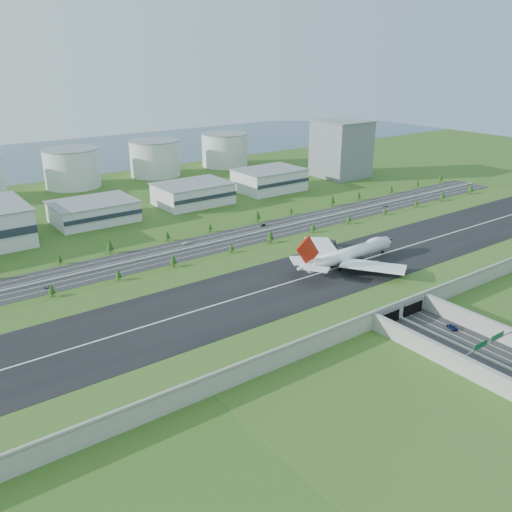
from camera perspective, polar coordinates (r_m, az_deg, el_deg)
ground at (r=299.09m, az=7.57°, el=-2.98°), size 1200.00×1200.00×0.00m
airfield_deck at (r=297.41m, az=7.62°, el=-2.26°), size 520.00×100.00×9.20m
underpass_road at (r=244.07m, az=24.03°, el=-9.60°), size 38.80×120.40×8.00m
sign_gantry_near at (r=244.19m, az=23.27°, el=-8.51°), size 38.70×0.70×9.80m
north_expressway at (r=368.37m, az=-2.60°, el=1.81°), size 560.00×36.00×0.12m
tree_row at (r=383.40m, az=0.92°, el=3.31°), size 502.34×48.75×8.50m
hangar_mid_a at (r=422.91m, az=-16.71°, el=4.50°), size 58.00×42.00×15.00m
hangar_mid_b at (r=456.39m, az=-6.66°, el=6.52°), size 58.00×42.00×17.00m
hangar_mid_c at (r=499.18m, az=1.39°, el=8.00°), size 58.00×42.00×19.00m
office_tower at (r=561.15m, az=8.95°, el=11.05°), size 46.00×46.00×55.00m
fuel_tank_b at (r=539.42m, az=-18.81°, el=8.74°), size 50.00×50.00×35.00m
fuel_tank_c at (r=569.98m, az=-10.60°, el=10.08°), size 50.00×50.00×35.00m
fuel_tank_d at (r=610.93m, az=-3.31°, el=11.08°), size 50.00×50.00×35.00m
bay_water at (r=712.72m, az=-20.32°, el=9.81°), size 1200.00×260.00×0.06m
boeing_747 at (r=303.21m, az=9.73°, el=0.25°), size 77.82×73.48×24.05m
car_0 at (r=242.27m, az=19.87°, el=-9.89°), size 2.92×4.96×1.59m
car_2 at (r=266.15m, az=19.93°, el=-7.03°), size 4.80×6.68×1.69m
car_4 at (r=311.46m, az=-21.02°, el=-3.09°), size 4.68×3.40×1.48m
car_5 at (r=395.53m, az=0.75°, el=3.28°), size 4.20×1.88×1.34m
car_6 at (r=458.59m, az=13.43°, el=5.17°), size 5.57×3.83×1.41m
car_7 at (r=359.93m, az=-7.47°, el=1.33°), size 5.43×2.82×1.50m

